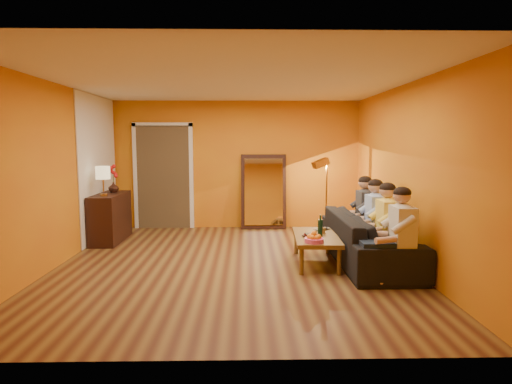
{
  "coord_description": "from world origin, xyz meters",
  "views": [
    {
      "loc": [
        0.21,
        -6.05,
        1.76
      ],
      "look_at": [
        0.35,
        0.5,
        1.0
      ],
      "focal_mm": 30.0,
      "sensor_mm": 36.0,
      "label": 1
    }
  ],
  "objects_px": {
    "vase": "(114,187)",
    "wine_bottle": "(320,225)",
    "dog": "(375,257)",
    "laptop": "(324,230)",
    "person_far_right": "(365,214)",
    "sofa": "(368,238)",
    "person_far_left": "(402,236)",
    "mirror_frame": "(264,192)",
    "person_mid_left": "(388,227)",
    "floor_lamp": "(326,198)",
    "coffee_table": "(316,249)",
    "person_mid_right": "(376,220)",
    "tumbler": "(323,231)",
    "sideboard": "(110,217)",
    "table_lamp": "(103,181)"
  },
  "relations": [
    {
      "from": "vase",
      "to": "wine_bottle",
      "type": "bearing_deg",
      "value": -27.54
    },
    {
      "from": "dog",
      "to": "laptop",
      "type": "xyz_separation_m",
      "value": [
        -0.43,
        1.18,
        0.11
      ]
    },
    {
      "from": "person_far_right",
      "to": "sofa",
      "type": "bearing_deg",
      "value": -101.31
    },
    {
      "from": "person_far_left",
      "to": "mirror_frame",
      "type": "bearing_deg",
      "value": 114.09
    },
    {
      "from": "person_far_right",
      "to": "person_mid_left",
      "type": "bearing_deg",
      "value": -90.0
    },
    {
      "from": "floor_lamp",
      "to": "dog",
      "type": "relative_size",
      "value": 2.23
    },
    {
      "from": "wine_bottle",
      "to": "vase",
      "type": "xyz_separation_m",
      "value": [
        -3.5,
        1.83,
        0.37
      ]
    },
    {
      "from": "coffee_table",
      "to": "person_far_left",
      "type": "height_order",
      "value": "person_far_left"
    },
    {
      "from": "dog",
      "to": "laptop",
      "type": "distance_m",
      "value": 1.26
    },
    {
      "from": "sofa",
      "to": "laptop",
      "type": "relative_size",
      "value": 8.41
    },
    {
      "from": "mirror_frame",
      "to": "vase",
      "type": "distance_m",
      "value": 2.92
    },
    {
      "from": "sofa",
      "to": "person_mid_right",
      "type": "xyz_separation_m",
      "value": [
        0.13,
        0.1,
        0.25
      ]
    },
    {
      "from": "vase",
      "to": "tumbler",
      "type": "bearing_deg",
      "value": -24.88
    },
    {
      "from": "tumbler",
      "to": "dog",
      "type": "bearing_deg",
      "value": -62.56
    },
    {
      "from": "sofa",
      "to": "person_far_right",
      "type": "distance_m",
      "value": 0.71
    },
    {
      "from": "floor_lamp",
      "to": "mirror_frame",
      "type": "bearing_deg",
      "value": 129.29
    },
    {
      "from": "person_mid_left",
      "to": "tumbler",
      "type": "relative_size",
      "value": 13.31
    },
    {
      "from": "sofa",
      "to": "person_mid_left",
      "type": "xyz_separation_m",
      "value": [
        0.13,
        -0.45,
        0.25
      ]
    },
    {
      "from": "sofa",
      "to": "person_mid_left",
      "type": "bearing_deg",
      "value": -163.89
    },
    {
      "from": "wine_bottle",
      "to": "person_mid_right",
      "type": "bearing_deg",
      "value": 14.51
    },
    {
      "from": "mirror_frame",
      "to": "coffee_table",
      "type": "height_order",
      "value": "mirror_frame"
    },
    {
      "from": "mirror_frame",
      "to": "tumbler",
      "type": "bearing_deg",
      "value": -72.51
    },
    {
      "from": "person_far_left",
      "to": "person_mid_left",
      "type": "xyz_separation_m",
      "value": [
        0.0,
        0.55,
        0.0
      ]
    },
    {
      "from": "person_mid_left",
      "to": "laptop",
      "type": "xyz_separation_m",
      "value": [
        -0.74,
        0.73,
        -0.18
      ]
    },
    {
      "from": "floor_lamp",
      "to": "person_far_left",
      "type": "distance_m",
      "value": 2.77
    },
    {
      "from": "sofa",
      "to": "vase",
      "type": "relative_size",
      "value": 12.79
    },
    {
      "from": "floor_lamp",
      "to": "dog",
      "type": "xyz_separation_m",
      "value": [
        0.13,
        -2.63,
        -0.4
      ]
    },
    {
      "from": "sideboard",
      "to": "person_far_right",
      "type": "distance_m",
      "value": 4.45
    },
    {
      "from": "sofa",
      "to": "tumbler",
      "type": "bearing_deg",
      "value": 86.06
    },
    {
      "from": "mirror_frame",
      "to": "floor_lamp",
      "type": "xyz_separation_m",
      "value": [
        1.14,
        -0.8,
        -0.04
      ]
    },
    {
      "from": "floor_lamp",
      "to": "person_mid_left",
      "type": "bearing_deg",
      "value": -94.33
    },
    {
      "from": "person_mid_left",
      "to": "person_far_right",
      "type": "relative_size",
      "value": 1.0
    },
    {
      "from": "coffee_table",
      "to": "tumbler",
      "type": "bearing_deg",
      "value": 47.91
    },
    {
      "from": "coffee_table",
      "to": "laptop",
      "type": "height_order",
      "value": "laptop"
    },
    {
      "from": "dog",
      "to": "person_mid_right",
      "type": "distance_m",
      "value": 1.08
    },
    {
      "from": "person_mid_left",
      "to": "person_mid_right",
      "type": "distance_m",
      "value": 0.55
    },
    {
      "from": "coffee_table",
      "to": "person_far_left",
      "type": "relative_size",
      "value": 1.0
    },
    {
      "from": "mirror_frame",
      "to": "wine_bottle",
      "type": "height_order",
      "value": "mirror_frame"
    },
    {
      "from": "dog",
      "to": "tumbler",
      "type": "distance_m",
      "value": 1.08
    },
    {
      "from": "coffee_table",
      "to": "wine_bottle",
      "type": "distance_m",
      "value": 0.37
    },
    {
      "from": "coffee_table",
      "to": "person_far_left",
      "type": "distance_m",
      "value": 1.36
    },
    {
      "from": "sofa",
      "to": "mirror_frame",
      "type": "bearing_deg",
      "value": 29.79
    },
    {
      "from": "mirror_frame",
      "to": "vase",
      "type": "relative_size",
      "value": 7.98
    },
    {
      "from": "person_far_left",
      "to": "wine_bottle",
      "type": "bearing_deg",
      "value": 134.68
    },
    {
      "from": "table_lamp",
      "to": "floor_lamp",
      "type": "xyz_separation_m",
      "value": [
        3.93,
        0.58,
        -0.39
      ]
    },
    {
      "from": "dog",
      "to": "person_far_right",
      "type": "xyz_separation_m",
      "value": [
        0.3,
        1.55,
        0.29
      ]
    },
    {
      "from": "laptop",
      "to": "coffee_table",
      "type": "bearing_deg",
      "value": -156.72
    },
    {
      "from": "tumbler",
      "to": "person_mid_left",
      "type": "bearing_deg",
      "value": -31.92
    },
    {
      "from": "person_mid_left",
      "to": "tumbler",
      "type": "height_order",
      "value": "person_mid_left"
    },
    {
      "from": "sideboard",
      "to": "table_lamp",
      "type": "relative_size",
      "value": 2.31
    }
  ]
}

